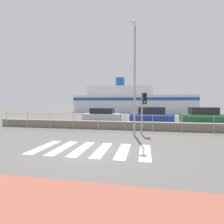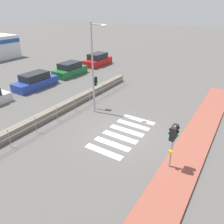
% 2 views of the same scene
% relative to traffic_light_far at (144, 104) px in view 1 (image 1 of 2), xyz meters
% --- Properties ---
extents(ground_plane, '(160.00, 160.00, 0.00)m').
position_rel_traffic_light_far_xyz_m(ground_plane, '(-2.23, -3.77, -1.90)').
color(ground_plane, '#565451').
extents(sidewalk_brick, '(24.00, 1.80, 0.12)m').
position_rel_traffic_light_far_xyz_m(sidewalk_brick, '(-2.23, -7.87, -1.84)').
color(sidewalk_brick, '#934C3D').
rests_on(sidewalk_brick, ground_plane).
extents(crosswalk, '(4.95, 2.40, 0.01)m').
position_rel_traffic_light_far_xyz_m(crosswalk, '(-2.14, -3.77, -1.89)').
color(crosswalk, silver).
rests_on(crosswalk, ground_plane).
extents(seawall, '(18.74, 0.55, 0.59)m').
position_rel_traffic_light_far_xyz_m(seawall, '(-2.23, 1.89, -1.60)').
color(seawall, slate).
rests_on(seawall, ground_plane).
extents(harbor_fence, '(16.90, 0.04, 1.19)m').
position_rel_traffic_light_far_xyz_m(harbor_fence, '(-2.23, 1.02, -1.11)').
color(harbor_fence, '#9EA0A3').
rests_on(harbor_fence, ground_plane).
extents(traffic_light_far, '(0.34, 0.32, 2.58)m').
position_rel_traffic_light_far_xyz_m(traffic_light_far, '(0.00, 0.00, 0.00)').
color(traffic_light_far, '#9EA0A3').
rests_on(traffic_light_far, ground_plane).
extents(streetlamp, '(0.32, 1.30, 6.47)m').
position_rel_traffic_light_far_xyz_m(streetlamp, '(-0.55, -0.51, 2.10)').
color(streetlamp, '#9EA0A3').
rests_on(streetlamp, ground_plane).
extents(ferry_boat, '(22.89, 6.86, 6.90)m').
position_rel_traffic_light_far_xyz_m(ferry_boat, '(-2.79, 24.58, 0.29)').
color(ferry_boat, silver).
rests_on(ferry_boat, ground_plane).
extents(parked_car_silver, '(4.06, 1.90, 1.35)m').
position_rel_traffic_light_far_xyz_m(parked_car_silver, '(-4.57, 7.89, -1.32)').
color(parked_car_silver, '#BCBCC1').
rests_on(parked_car_silver, ground_plane).
extents(parked_car_blue, '(4.43, 1.75, 1.48)m').
position_rel_traffic_light_far_xyz_m(parked_car_blue, '(0.73, 7.89, -1.26)').
color(parked_car_blue, '#233D9E').
rests_on(parked_car_blue, ground_plane).
extents(parked_car_green, '(4.15, 1.85, 1.50)m').
position_rel_traffic_light_far_xyz_m(parked_car_green, '(5.75, 7.89, -1.26)').
color(parked_car_green, '#1E6633').
rests_on(parked_car_green, ground_plane).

